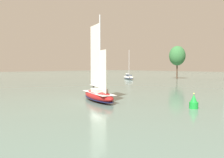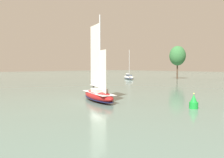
# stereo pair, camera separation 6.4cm
# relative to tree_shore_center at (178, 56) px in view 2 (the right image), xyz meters

# --- Properties ---
(ground_plane) EXTENTS (400.00, 400.00, 0.00)m
(ground_plane) POSITION_rel_tree_shore_center_xyz_m (23.41, -64.26, -10.01)
(ground_plane) COLOR slate
(tree_shore_center) EXTENTS (6.95, 6.95, 14.30)m
(tree_shore_center) POSITION_rel_tree_shore_center_xyz_m (0.00, 0.00, 0.00)
(tree_shore_center) COLOR #4C3828
(tree_shore_center) RESTS_ON ground
(sailboat_main) EXTENTS (10.02, 5.41, 13.27)m
(sailboat_main) POSITION_rel_tree_shore_center_xyz_m (23.43, -64.26, -8.95)
(sailboat_main) COLOR maroon
(sailboat_main) RESTS_ON ground
(sailboat_moored_far_slip) EXTENTS (9.22, 6.21, 12.40)m
(sailboat_moored_far_slip) POSITION_rel_tree_shore_center_xyz_m (-13.06, -17.13, -9.17)
(sailboat_moored_far_slip) COLOR silver
(sailboat_moored_far_slip) RESTS_ON ground
(channel_buoy) EXTENTS (1.12, 1.12, 2.03)m
(channel_buoy) POSITION_rel_tree_shore_center_xyz_m (36.69, -59.25, -9.20)
(channel_buoy) COLOR green
(channel_buoy) RESTS_ON ground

